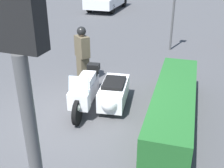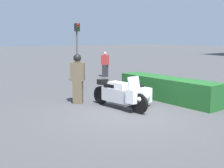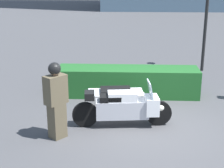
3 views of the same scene
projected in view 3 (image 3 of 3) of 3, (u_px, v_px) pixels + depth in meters
name	position (u px, v px, depth m)	size (l,w,h in m)	color
ground_plane	(153.00, 130.00, 8.36)	(160.00, 160.00, 0.00)	#424244
police_motorcycle	(122.00, 103.00, 8.83)	(2.46, 1.36, 1.15)	black
officer_rider	(56.00, 99.00, 7.70)	(0.54, 0.56, 1.79)	brown
hedge_bush_curbside	(128.00, 82.00, 10.63)	(4.32, 0.95, 0.87)	#1E5623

